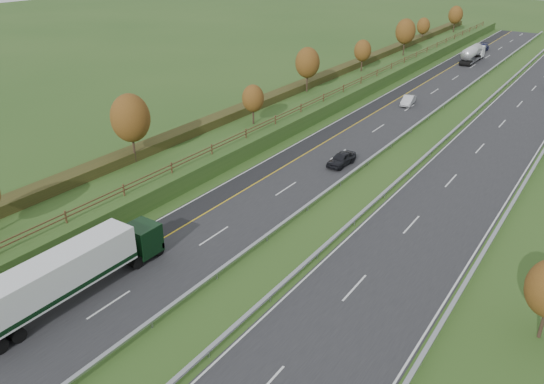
{
  "coord_description": "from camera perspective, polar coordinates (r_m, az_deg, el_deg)",
  "views": [
    {
      "loc": [
        28.78,
        -8.27,
        24.36
      ],
      "look_at": [
        2.99,
        29.76,
        2.2
      ],
      "focal_mm": 35.0,
      "sensor_mm": 36.0,
      "label": 1
    }
  ],
  "objects": [
    {
      "name": "hard_shoulder",
      "position": [
        79.44,
        8.32,
        7.63
      ],
      "size": [
        3.0,
        200.0,
        0.04
      ],
      "primitive_type": "cube",
      "color": "black",
      "rests_on": "ground"
    },
    {
      "name": "outer_barrier_far",
      "position": [
        72.57,
        27.07,
        3.74
      ],
      "size": [
        0.32,
        200.0,
        0.71
      ],
      "color": "#989BA1",
      "rests_on": "ground"
    },
    {
      "name": "box_lorry",
      "position": [
        41.62,
        -21.08,
        -8.18
      ],
      "size": [
        2.58,
        16.28,
        4.06
      ],
      "color": "black",
      "rests_on": "near_carriageway"
    },
    {
      "name": "ground",
      "position": [
        70.91,
        15.02,
        4.75
      ],
      "size": [
        400.0,
        400.0,
        0.0
      ],
      "primitive_type": "plane",
      "color": "#2B4C1B",
      "rests_on": "ground"
    },
    {
      "name": "trees_left",
      "position": [
        79.06,
        1.59,
        12.58
      ],
      "size": [
        6.64,
        164.3,
        7.66
      ],
      "color": "#2D2116",
      "rests_on": "embankment_left"
    },
    {
      "name": "embankment_left",
      "position": [
        83.38,
        2.61,
        9.45
      ],
      "size": [
        12.0,
        200.0,
        2.0
      ],
      "primitive_type": "cube",
      "color": "#2B4C1B",
      "rests_on": "ground"
    },
    {
      "name": "lane_markings",
      "position": [
        75.73,
        15.19,
        6.11
      ],
      "size": [
        26.75,
        200.0,
        0.01
      ],
      "color": "silver",
      "rests_on": "near_carriageway"
    },
    {
      "name": "far_carriageway",
      "position": [
        73.51,
        22.59,
        4.38
      ],
      "size": [
        10.5,
        200.0,
        0.04
      ],
      "primitive_type": "cube",
      "color": "#232326",
      "rests_on": "ground"
    },
    {
      "name": "fence_left",
      "position": [
        80.39,
        5.24,
        10.03
      ],
      "size": [
        0.12,
        189.06,
        1.2
      ],
      "color": "#422B19",
      "rests_on": "embankment_left"
    },
    {
      "name": "car_dark_near",
      "position": [
        62.94,
        7.48,
        3.55
      ],
      "size": [
        2.11,
        4.67,
        1.55
      ],
      "primitive_type": "imported",
      "rotation": [
        0.0,
        0.0,
        -0.06
      ],
      "color": "black",
      "rests_on": "near_carriageway"
    },
    {
      "name": "car_silver_mid",
      "position": [
        88.74,
        14.45,
        9.53
      ],
      "size": [
        2.18,
        4.69,
        1.49
      ],
      "primitive_type": "imported",
      "rotation": [
        0.0,
        0.0,
        0.14
      ],
      "color": "silver",
      "rests_on": "near_carriageway"
    },
    {
      "name": "near_carriageway",
      "position": [
        77.98,
        10.8,
        7.1
      ],
      "size": [
        10.5,
        200.0,
        0.04
      ],
      "primitive_type": "cube",
      "color": "#232326",
      "rests_on": "ground"
    },
    {
      "name": "median_barrier_near",
      "position": [
        75.87,
        14.77,
        6.65
      ],
      "size": [
        0.32,
        200.0,
        0.71
      ],
      "color": "#989BA1",
      "rests_on": "ground"
    },
    {
      "name": "median_barrier_far",
      "position": [
        74.48,
        18.44,
        5.81
      ],
      "size": [
        0.32,
        200.0,
        0.71
      ],
      "color": "#989BA1",
      "rests_on": "ground"
    },
    {
      "name": "road_tanker",
      "position": [
        125.13,
        20.79,
        13.79
      ],
      "size": [
        2.4,
        11.22,
        3.46
      ],
      "color": "silver",
      "rests_on": "near_carriageway"
    },
    {
      "name": "car_small_far",
      "position": [
        138.66,
        21.67,
        14.25
      ],
      "size": [
        2.44,
        5.64,
        1.62
      ],
      "primitive_type": "imported",
      "rotation": [
        0.0,
        0.0,
        0.03
      ],
      "color": "#161A45",
      "rests_on": "near_carriageway"
    },
    {
      "name": "hedge_left",
      "position": [
        83.98,
        1.45,
        10.69
      ],
      "size": [
        2.2,
        180.0,
        1.1
      ],
      "primitive_type": "cube",
      "color": "#2F3415",
      "rests_on": "embankment_left"
    }
  ]
}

